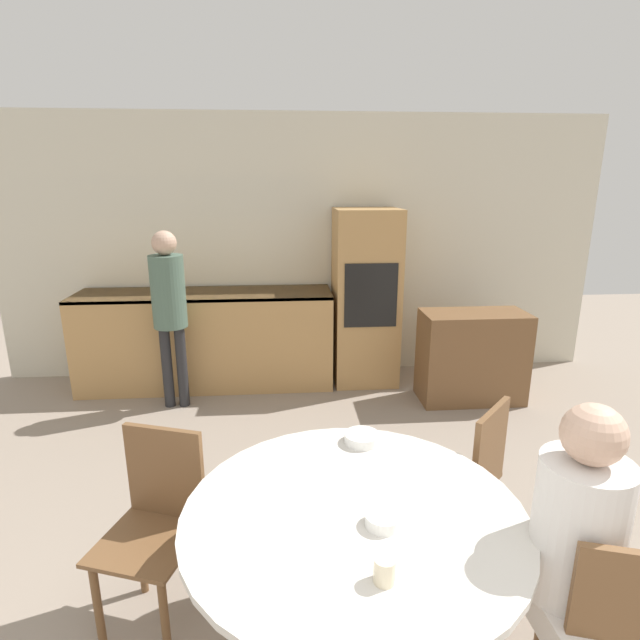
% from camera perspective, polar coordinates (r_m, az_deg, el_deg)
% --- Properties ---
extents(wall_back, '(6.07, 0.05, 2.60)m').
position_cam_1_polar(wall_back, '(5.11, -1.92, 8.16)').
color(wall_back, beige).
rests_on(wall_back, ground_plane).
extents(kitchen_counter, '(2.43, 0.60, 0.94)m').
position_cam_1_polar(kitchen_counter, '(5.00, -12.82, -2.00)').
color(kitchen_counter, tan).
rests_on(kitchen_counter, ground_plane).
extents(oven_unit, '(0.62, 0.59, 1.71)m').
position_cam_1_polar(oven_unit, '(4.93, 5.21, 2.58)').
color(oven_unit, tan).
rests_on(oven_unit, ground_plane).
extents(sideboard, '(0.93, 0.45, 0.83)m').
position_cam_1_polar(sideboard, '(4.77, 16.96, -4.02)').
color(sideboard, brown).
rests_on(sideboard, ground_plane).
extents(dining_table, '(1.30, 1.30, 0.77)m').
position_cam_1_polar(dining_table, '(2.15, 3.76, -25.51)').
color(dining_table, brown).
rests_on(dining_table, ground_plane).
extents(chair_near_right, '(0.50, 0.50, 0.90)m').
position_cam_1_polar(chair_near_right, '(2.21, 30.73, -28.21)').
color(chair_near_right, brown).
rests_on(chair_near_right, ground_plane).
extents(chair_far_left, '(0.51, 0.51, 0.90)m').
position_cam_1_polar(chair_far_left, '(2.52, -18.13, -20.58)').
color(chair_far_left, brown).
rests_on(chair_far_left, ground_plane).
extents(chair_far_right, '(0.57, 0.57, 0.90)m').
position_cam_1_polar(chair_far_right, '(2.80, 16.62, -16.42)').
color(chair_far_right, brown).
rests_on(chair_far_right, ground_plane).
extents(person_seated, '(0.30, 0.36, 1.29)m').
position_cam_1_polar(person_seated, '(2.07, 27.45, -22.25)').
color(person_seated, '#262628').
rests_on(person_seated, ground_plane).
extents(person_standing, '(0.29, 0.29, 1.57)m').
position_cam_1_polar(person_standing, '(4.45, -16.89, 2.24)').
color(person_standing, '#262628').
rests_on(person_standing, ground_plane).
extents(cup, '(0.07, 0.07, 0.08)m').
position_cam_1_polar(cup, '(1.73, 7.40, -26.48)').
color(cup, beige).
rests_on(cup, dining_table).
extents(bowl_near, '(0.17, 0.17, 0.05)m').
position_cam_1_polar(bowl_near, '(2.43, 4.81, -13.30)').
color(bowl_near, white).
rests_on(bowl_near, dining_table).
extents(bowl_centre, '(0.13, 0.13, 0.04)m').
position_cam_1_polar(bowl_centre, '(1.95, 7.20, -21.72)').
color(bowl_centre, white).
rests_on(bowl_centre, dining_table).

